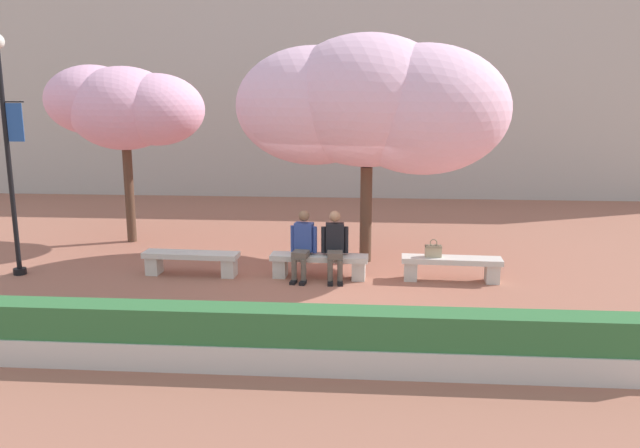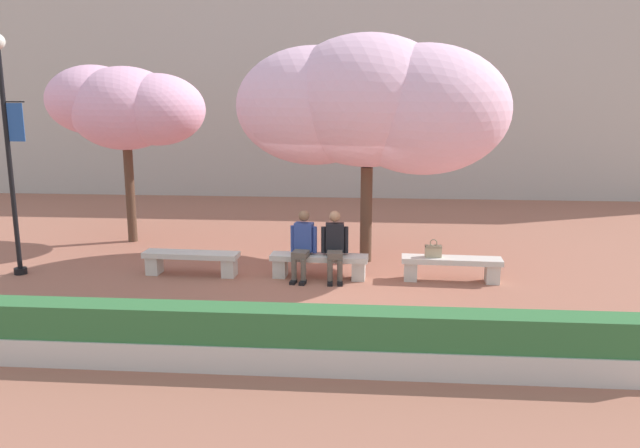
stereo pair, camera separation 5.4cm
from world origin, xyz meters
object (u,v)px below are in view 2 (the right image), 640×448
(person_seated_left, at_px, (303,242))
(cherry_tree_main, at_px, (369,105))
(handbag, at_px, (433,250))
(stone_bench_near_west, at_px, (319,262))
(person_seated_right, at_px, (335,243))
(lamp_post_with_banner, at_px, (7,135))
(stone_bench_west_end, at_px, (191,260))
(cherry_tree_secondary, at_px, (125,107))
(stone_bench_center, at_px, (451,265))

(person_seated_left, height_order, cherry_tree_main, cherry_tree_main)
(handbag, bearing_deg, person_seated_left, -178.32)
(stone_bench_near_west, distance_m, person_seated_right, 0.50)
(handbag, height_order, lamp_post_with_banner, lamp_post_with_banner)
(stone_bench_near_west, bearing_deg, stone_bench_west_end, 180.00)
(handbag, bearing_deg, cherry_tree_main, 134.45)
(cherry_tree_main, bearing_deg, cherry_tree_secondary, 165.84)
(handbag, relative_size, lamp_post_with_banner, 0.08)
(cherry_tree_secondary, distance_m, lamp_post_with_banner, 3.12)
(person_seated_right, xyz_separation_m, cherry_tree_secondary, (-4.93, 2.71, 2.43))
(stone_bench_west_end, bearing_deg, cherry_tree_secondary, 129.21)
(handbag, bearing_deg, stone_bench_near_west, -179.51)
(handbag, relative_size, cherry_tree_main, 0.06)
(person_seated_right, bearing_deg, cherry_tree_main, 65.72)
(person_seated_left, height_order, lamp_post_with_banner, lamp_post_with_banner)
(handbag, bearing_deg, lamp_post_with_banner, -178.35)
(cherry_tree_main, relative_size, lamp_post_with_banner, 1.20)
(cherry_tree_secondary, xyz_separation_m, lamp_post_with_banner, (-1.14, -2.87, -0.46))
(stone_bench_west_end, height_order, person_seated_right, person_seated_right)
(stone_bench_west_end, relative_size, cherry_tree_secondary, 0.46)
(person_seated_left, bearing_deg, stone_bench_near_west, 9.91)
(cherry_tree_secondary, bearing_deg, stone_bench_near_west, -29.90)
(stone_bench_center, height_order, person_seated_right, person_seated_right)
(cherry_tree_main, bearing_deg, handbag, -45.55)
(stone_bench_center, bearing_deg, cherry_tree_secondary, 159.42)
(stone_bench_center, relative_size, cherry_tree_secondary, 0.46)
(person_seated_right, distance_m, cherry_tree_secondary, 6.13)
(stone_bench_near_west, height_order, cherry_tree_main, cherry_tree_main)
(lamp_post_with_banner, bearing_deg, cherry_tree_main, 12.51)
(stone_bench_west_end, height_order, stone_bench_near_west, same)
(stone_bench_west_end, height_order, stone_bench_center, same)
(person_seated_right, height_order, lamp_post_with_banner, lamp_post_with_banner)
(stone_bench_near_west, distance_m, lamp_post_with_banner, 6.23)
(stone_bench_near_west, xyz_separation_m, person_seated_right, (0.30, -0.05, 0.39))
(person_seated_left, bearing_deg, lamp_post_with_banner, -178.37)
(stone_bench_near_west, xyz_separation_m, stone_bench_center, (2.46, 0.00, 0.00))
(stone_bench_west_end, relative_size, cherry_tree_main, 0.34)
(lamp_post_with_banner, bearing_deg, handbag, 1.65)
(person_seated_left, relative_size, lamp_post_with_banner, 0.29)
(stone_bench_west_end, bearing_deg, person_seated_right, -1.11)
(stone_bench_near_west, bearing_deg, lamp_post_with_banner, -177.93)
(stone_bench_west_end, distance_m, person_seated_left, 2.19)
(handbag, xyz_separation_m, cherry_tree_main, (-1.23, 1.25, 2.61))
(stone_bench_west_end, xyz_separation_m, stone_bench_near_west, (2.46, 0.00, 0.00))
(stone_bench_west_end, distance_m, person_seated_right, 2.78)
(stone_bench_west_end, relative_size, person_seated_left, 1.43)
(stone_bench_near_west, distance_m, cherry_tree_main, 3.28)
(person_seated_left, relative_size, handbag, 3.81)
(stone_bench_near_west, distance_m, handbag, 2.14)
(stone_bench_near_west, relative_size, handbag, 5.45)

